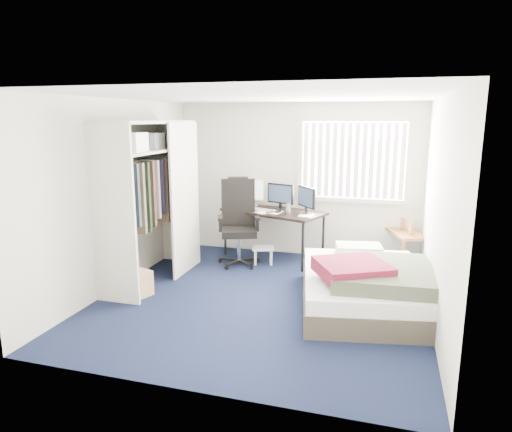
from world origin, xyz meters
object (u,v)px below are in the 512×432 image
Objects in this scene: desk at (274,209)px; bed at (366,285)px; nightstand at (405,236)px; office_chair at (239,231)px.

bed is (1.56, -1.63, -0.54)m from desk.
bed is (-0.48, -1.72, -0.21)m from nightstand.
desk is at bearing 133.80° from bed.
bed is at bearing -30.88° from office_chair.
bed is at bearing -105.60° from nightstand.
nightstand is (2.51, 0.51, -0.03)m from office_chair.
office_chair reaches higher than desk.
desk is 1.31× the size of office_chair.
office_chair reaches higher than bed.
nightstand is 1.80m from bed.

